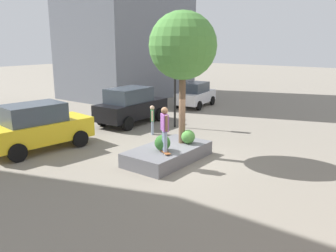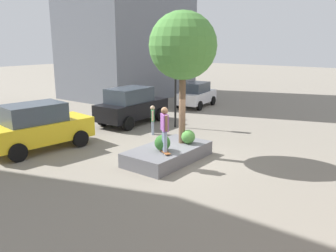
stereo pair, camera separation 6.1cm
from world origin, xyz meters
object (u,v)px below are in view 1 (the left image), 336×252
object	(u,v)px
police_car	(196,94)
passerby_with_bag	(152,118)
skateboarder	(165,126)
taxi_cab	(38,127)
planter_ledge	(168,154)
skateboard	(165,152)
traffic_light_corner	(175,77)
sedan_parked	(131,105)
plaza_tree	(183,46)

from	to	relation	value
police_car	passerby_with_bag	distance (m)	8.64
skateboarder	passerby_with_bag	distance (m)	5.12
police_car	taxi_cab	bearing A→B (deg)	-179.15
skateboarder	passerby_with_bag	world-z (taller)	skateboarder
planter_ledge	skateboarder	bearing A→B (deg)	-152.12
skateboard	skateboarder	distance (m)	1.03
police_car	traffic_light_corner	world-z (taller)	traffic_light_corner
sedan_parked	traffic_light_corner	world-z (taller)	traffic_light_corner
plaza_tree	passerby_with_bag	world-z (taller)	plaza_tree
skateboarder	passerby_with_bag	xyz separation A→B (m)	(3.57, 3.59, -0.77)
planter_ledge	skateboard	distance (m)	0.88
police_car	plaza_tree	bearing A→B (deg)	-150.02
skateboarder	sedan_parked	world-z (taller)	skateboarder
planter_ledge	skateboarder	distance (m)	1.60
planter_ledge	police_car	size ratio (longest dim) A/B	0.90
planter_ledge	sedan_parked	world-z (taller)	sedan_parked
taxi_cab	planter_ledge	bearing A→B (deg)	-66.96
plaza_tree	skateboarder	xyz separation A→B (m)	(-1.61, -0.30, -2.99)
skateboarder	traffic_light_corner	size ratio (longest dim) A/B	0.41
skateboarder	police_car	world-z (taller)	skateboarder
planter_ledge	skateboarder	xyz separation A→B (m)	(-0.72, -0.38, 1.38)
plaza_tree	skateboarder	size ratio (longest dim) A/B	3.12
police_car	passerby_with_bag	world-z (taller)	police_car
plaza_tree	traffic_light_corner	world-z (taller)	plaza_tree
police_car	passerby_with_bag	bearing A→B (deg)	-162.51
planter_ledge	traffic_light_corner	world-z (taller)	traffic_light_corner
sedan_parked	police_car	xyz separation A→B (m)	(7.06, -0.05, -0.16)
police_car	skateboard	bearing A→B (deg)	-152.35
planter_ledge	plaza_tree	distance (m)	4.46
plaza_tree	police_car	world-z (taller)	plaza_tree
skateboard	skateboarder	bearing A→B (deg)	-3.58
planter_ledge	traffic_light_corner	xyz separation A→B (m)	(4.89, 3.20, 2.62)
sedan_parked	traffic_light_corner	size ratio (longest dim) A/B	1.12
plaza_tree	sedan_parked	xyz separation A→B (m)	(3.15, 5.94, -3.55)
plaza_tree	police_car	distance (m)	12.36
planter_ledge	taxi_cab	size ratio (longest dim) A/B	0.79
skateboard	police_car	world-z (taller)	police_car
plaza_tree	taxi_cab	size ratio (longest dim) A/B	1.14
planter_ledge	sedan_parked	xyz separation A→B (m)	(4.04, 5.86, 0.82)
sedan_parked	traffic_light_corner	bearing A→B (deg)	-72.32
skateboarder	police_car	xyz separation A→B (m)	(11.82, 6.19, -0.72)
skateboard	taxi_cab	world-z (taller)	taxi_cab
skateboarder	traffic_light_corner	xyz separation A→B (m)	(5.60, 3.58, 1.24)
planter_ledge	sedan_parked	distance (m)	7.17
plaza_tree	passerby_with_bag	size ratio (longest dim) A/B	3.51
planter_ledge	passerby_with_bag	distance (m)	4.34
skateboard	sedan_parked	world-z (taller)	sedan_parked
planter_ledge	taxi_cab	bearing A→B (deg)	113.04
taxi_cab	traffic_light_corner	distance (m)	7.88
traffic_light_corner	skateboard	bearing A→B (deg)	-147.42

